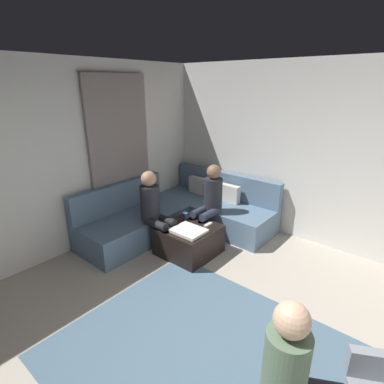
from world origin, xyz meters
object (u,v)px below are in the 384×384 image
object	(u,v)px
sectional_couch	(181,214)
coffee_mug	(186,216)
person_on_couch_back	(209,200)
person_on_couch_side	(155,209)
person_on_armchair	(300,377)
game_remote	(208,225)
ottoman	(189,240)

from	to	relation	value
sectional_couch	coffee_mug	bearing A→B (deg)	-39.75
person_on_couch_back	person_on_couch_side	size ratio (longest dim) A/B	1.00
person_on_couch_side	coffee_mug	bearing A→B (deg)	150.65
coffee_mug	person_on_couch_side	distance (m)	0.51
person_on_couch_back	person_on_armchair	distance (m)	3.00
game_remote	person_on_couch_side	distance (m)	0.81
sectional_couch	person_on_armchair	world-z (taller)	person_on_armchair
coffee_mug	game_remote	distance (m)	0.40
sectional_couch	game_remote	distance (m)	0.84
coffee_mug	ottoman	bearing A→B (deg)	-39.29
ottoman	person_on_armchair	world-z (taller)	person_on_armchair
sectional_couch	game_remote	world-z (taller)	sectional_couch
ottoman	person_on_couch_back	world-z (taller)	person_on_couch_back
game_remote	coffee_mug	bearing A→B (deg)	-174.29
person_on_couch_back	game_remote	bearing A→B (deg)	124.80
person_on_couch_side	person_on_armchair	bearing A→B (deg)	64.64
sectional_couch	person_on_armchair	xyz separation A→B (m)	(2.77, -1.97, 0.36)
ottoman	person_on_couch_side	size ratio (longest dim) A/B	0.63
person_on_armchair	person_on_couch_side	bearing A→B (deg)	-143.74
coffee_mug	person_on_armchair	bearing A→B (deg)	-34.65
person_on_armchair	coffee_mug	bearing A→B (deg)	-153.03
game_remote	person_on_armchair	xyz separation A→B (m)	(1.99, -1.69, 0.21)
game_remote	person_on_armchair	world-z (taller)	person_on_armchair
person_on_armchair	sectional_couch	bearing A→B (deg)	-153.77
sectional_couch	person_on_couch_back	world-z (taller)	person_on_couch_back
ottoman	game_remote	bearing A→B (deg)	50.71
ottoman	person_on_armchair	xyz separation A→B (m)	(2.17, -1.47, 0.43)
coffee_mug	person_on_couch_back	bearing A→B (deg)	65.19
coffee_mug	person_on_armchair	distance (m)	2.91
person_on_armchair	ottoman	bearing A→B (deg)	-152.53
person_on_couch_back	person_on_armchair	world-z (taller)	person_on_couch_back
ottoman	coffee_mug	distance (m)	0.38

